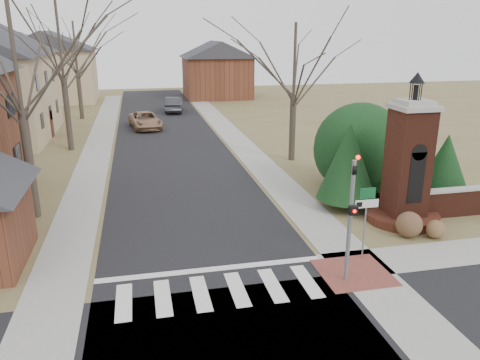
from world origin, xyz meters
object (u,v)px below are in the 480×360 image
object	(u,v)px
sign_post	(366,209)
distant_car	(174,104)
traffic_signal_pole	(351,209)
brick_gate_monument	(407,174)
pickup_truck	(145,120)

from	to	relation	value
sign_post	distant_car	xyz separation A→B (m)	(-3.99, 35.23, -1.16)
traffic_signal_pole	sign_post	bearing A→B (deg)	47.57
brick_gate_monument	pickup_truck	size ratio (longest dim) A/B	1.28
traffic_signal_pole	pickup_truck	size ratio (longest dim) A/B	0.89
distant_car	pickup_truck	bearing A→B (deg)	76.76
brick_gate_monument	distant_car	bearing A→B (deg)	102.93
pickup_truck	traffic_signal_pole	bearing A→B (deg)	-86.39
distant_car	traffic_signal_pole	bearing A→B (deg)	101.81
traffic_signal_pole	sign_post	size ratio (longest dim) A/B	1.64
distant_car	brick_gate_monument	bearing A→B (deg)	110.53
sign_post	distant_car	bearing A→B (deg)	96.47
sign_post	brick_gate_monument	distance (m)	4.55
sign_post	pickup_truck	size ratio (longest dim) A/B	0.54
traffic_signal_pole	pickup_truck	world-z (taller)	traffic_signal_pole
sign_post	distant_car	distance (m)	35.47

